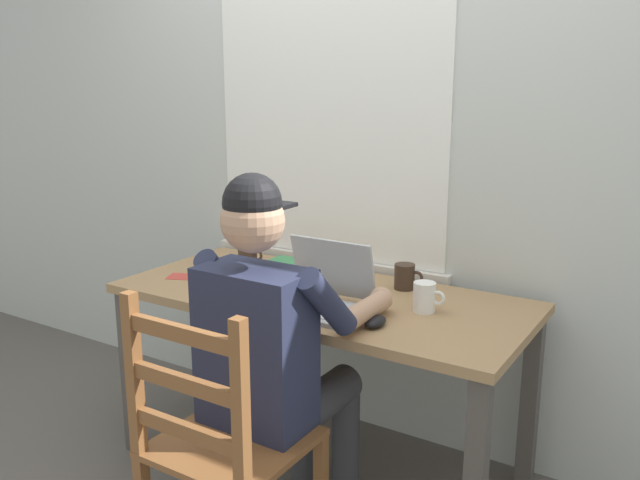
{
  "coord_description": "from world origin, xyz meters",
  "views": [
    {
      "loc": [
        1.26,
        -2.02,
        1.51
      ],
      "look_at": [
        0.03,
        -0.05,
        0.95
      ],
      "focal_mm": 37.31,
      "sensor_mm": 36.0,
      "label": 1
    }
  ],
  "objects_px": {
    "wooden_chair": "(221,449)",
    "coffee_mug_white": "(425,297)",
    "coffee_mug_spare": "(248,255)",
    "book_stack_main": "(289,271)",
    "coffee_mug_dark": "(405,277)",
    "landscape_photo_print": "(184,277)",
    "laptop": "(320,292)",
    "desk": "(320,317)",
    "seated_person": "(276,345)",
    "computer_mouse": "(375,322)"
  },
  "relations": [
    {
      "from": "wooden_chair",
      "to": "coffee_mug_white",
      "type": "height_order",
      "value": "wooden_chair"
    },
    {
      "from": "coffee_mug_spare",
      "to": "book_stack_main",
      "type": "bearing_deg",
      "value": -15.75
    },
    {
      "from": "coffee_mug_spare",
      "to": "book_stack_main",
      "type": "height_order",
      "value": "coffee_mug_spare"
    },
    {
      "from": "coffee_mug_dark",
      "to": "book_stack_main",
      "type": "height_order",
      "value": "coffee_mug_dark"
    },
    {
      "from": "coffee_mug_spare",
      "to": "landscape_photo_print",
      "type": "distance_m",
      "value": 0.3
    },
    {
      "from": "coffee_mug_dark",
      "to": "coffee_mug_spare",
      "type": "bearing_deg",
      "value": -174.64
    },
    {
      "from": "laptop",
      "to": "coffee_mug_dark",
      "type": "relative_size",
      "value": 2.84
    },
    {
      "from": "desk",
      "to": "laptop",
      "type": "xyz_separation_m",
      "value": [
        0.08,
        -0.13,
        0.15
      ]
    },
    {
      "from": "desk",
      "to": "laptop",
      "type": "relative_size",
      "value": 4.72
    },
    {
      "from": "book_stack_main",
      "to": "coffee_mug_white",
      "type": "bearing_deg",
      "value": -5.15
    },
    {
      "from": "landscape_photo_print",
      "to": "seated_person",
      "type": "bearing_deg",
      "value": -47.1
    },
    {
      "from": "computer_mouse",
      "to": "coffee_mug_spare",
      "type": "relative_size",
      "value": 0.83
    },
    {
      "from": "laptop",
      "to": "landscape_photo_print",
      "type": "relative_size",
      "value": 2.54
    },
    {
      "from": "wooden_chair",
      "to": "coffee_mug_spare",
      "type": "height_order",
      "value": "wooden_chair"
    },
    {
      "from": "wooden_chair",
      "to": "laptop",
      "type": "distance_m",
      "value": 0.66
    },
    {
      "from": "coffee_mug_dark",
      "to": "landscape_photo_print",
      "type": "bearing_deg",
      "value": -158.34
    },
    {
      "from": "seated_person",
      "to": "laptop",
      "type": "height_order",
      "value": "seated_person"
    },
    {
      "from": "desk",
      "to": "coffee_mug_spare",
      "type": "relative_size",
      "value": 12.94
    },
    {
      "from": "wooden_chair",
      "to": "coffee_mug_dark",
      "type": "distance_m",
      "value": 0.98
    },
    {
      "from": "desk",
      "to": "wooden_chair",
      "type": "height_order",
      "value": "wooden_chair"
    },
    {
      "from": "coffee_mug_spare",
      "to": "desk",
      "type": "bearing_deg",
      "value": -17.99
    },
    {
      "from": "laptop",
      "to": "coffee_mug_white",
      "type": "bearing_deg",
      "value": 23.71
    },
    {
      "from": "coffee_mug_dark",
      "to": "wooden_chair",
      "type": "bearing_deg",
      "value": -99.14
    },
    {
      "from": "computer_mouse",
      "to": "coffee_mug_white",
      "type": "distance_m",
      "value": 0.23
    },
    {
      "from": "desk",
      "to": "coffee_mug_dark",
      "type": "relative_size",
      "value": 13.4
    },
    {
      "from": "coffee_mug_white",
      "to": "landscape_photo_print",
      "type": "xyz_separation_m",
      "value": [
        -1.0,
        -0.13,
        -0.05
      ]
    },
    {
      "from": "book_stack_main",
      "to": "landscape_photo_print",
      "type": "relative_size",
      "value": 1.33
    },
    {
      "from": "desk",
      "to": "landscape_photo_print",
      "type": "bearing_deg",
      "value": -168.95
    },
    {
      "from": "coffee_mug_dark",
      "to": "desk",
      "type": "bearing_deg",
      "value": -138.86
    },
    {
      "from": "landscape_photo_print",
      "to": "desk",
      "type": "bearing_deg",
      "value": -11.74
    },
    {
      "from": "coffee_mug_spare",
      "to": "wooden_chair",
      "type": "bearing_deg",
      "value": -56.74
    },
    {
      "from": "seated_person",
      "to": "coffee_mug_white",
      "type": "distance_m",
      "value": 0.55
    },
    {
      "from": "wooden_chair",
      "to": "landscape_photo_print",
      "type": "bearing_deg",
      "value": 139.2
    },
    {
      "from": "computer_mouse",
      "to": "landscape_photo_print",
      "type": "bearing_deg",
      "value": 174.69
    },
    {
      "from": "laptop",
      "to": "wooden_chair",
      "type": "bearing_deg",
      "value": -88.07
    },
    {
      "from": "desk",
      "to": "computer_mouse",
      "type": "height_order",
      "value": "computer_mouse"
    },
    {
      "from": "coffee_mug_spare",
      "to": "coffee_mug_white",
      "type": "bearing_deg",
      "value": -8.47
    },
    {
      "from": "desk",
      "to": "wooden_chair",
      "type": "distance_m",
      "value": 0.73
    },
    {
      "from": "desk",
      "to": "book_stack_main",
      "type": "distance_m",
      "value": 0.25
    },
    {
      "from": "wooden_chair",
      "to": "coffee_mug_white",
      "type": "distance_m",
      "value": 0.85
    },
    {
      "from": "seated_person",
      "to": "wooden_chair",
      "type": "xyz_separation_m",
      "value": [
        -0.0,
        -0.28,
        -0.22
      ]
    },
    {
      "from": "seated_person",
      "to": "book_stack_main",
      "type": "distance_m",
      "value": 0.58
    },
    {
      "from": "coffee_mug_dark",
      "to": "book_stack_main",
      "type": "distance_m",
      "value": 0.46
    },
    {
      "from": "laptop",
      "to": "desk",
      "type": "bearing_deg",
      "value": 122.06
    },
    {
      "from": "desk",
      "to": "wooden_chair",
      "type": "xyz_separation_m",
      "value": [
        0.1,
        -0.7,
        -0.17
      ]
    },
    {
      "from": "landscape_photo_print",
      "to": "computer_mouse",
      "type": "bearing_deg",
      "value": -28.1
    },
    {
      "from": "wooden_chair",
      "to": "seated_person",
      "type": "bearing_deg",
      "value": 90.0
    },
    {
      "from": "seated_person",
      "to": "coffee_mug_dark",
      "type": "distance_m",
      "value": 0.66
    },
    {
      "from": "desk",
      "to": "laptop",
      "type": "distance_m",
      "value": 0.21
    },
    {
      "from": "wooden_chair",
      "to": "coffee_mug_spare",
      "type": "distance_m",
      "value": 1.07
    }
  ]
}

